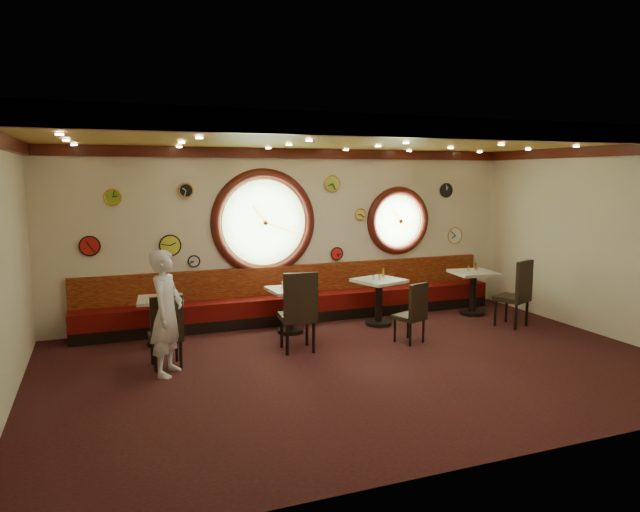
{
  "coord_description": "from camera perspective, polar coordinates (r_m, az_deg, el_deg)",
  "views": [
    {
      "loc": [
        -3.41,
        -7.17,
        2.72
      ],
      "look_at": [
        -0.33,
        0.8,
        1.5
      ],
      "focal_mm": 32.0,
      "sensor_mm": 36.0,
      "label": 1
    }
  ],
  "objects": [
    {
      "name": "floor",
      "position": [
        8.39,
        4.16,
        -10.81
      ],
      "size": [
        9.0,
        6.0,
        0.0
      ],
      "primitive_type": "cube",
      "color": "black",
      "rests_on": "ground"
    },
    {
      "name": "ceiling",
      "position": [
        7.95,
        4.4,
        11.57
      ],
      "size": [
        9.0,
        6.0,
        0.02
      ],
      "primitive_type": "cube",
      "color": "#B28932",
      "rests_on": "wall_back"
    },
    {
      "name": "wall_back",
      "position": [
        10.78,
        -2.57,
        2.15
      ],
      "size": [
        9.0,
        0.02,
        3.2
      ],
      "primitive_type": "cube",
      "color": "beige",
      "rests_on": "floor"
    },
    {
      "name": "wall_front",
      "position": [
        5.5,
        17.82,
        -4.01
      ],
      "size": [
        9.0,
        0.02,
        3.2
      ],
      "primitive_type": "cube",
      "color": "beige",
      "rests_on": "floor"
    },
    {
      "name": "wall_right",
      "position": [
        10.73,
        26.55,
        1.28
      ],
      "size": [
        0.02,
        6.0,
        3.2
      ],
      "primitive_type": "cube",
      "color": "beige",
      "rests_on": "floor"
    },
    {
      "name": "molding_back",
      "position": [
        10.68,
        -2.53,
        10.21
      ],
      "size": [
        9.0,
        0.1,
        0.18
      ],
      "primitive_type": "cube",
      "color": "#3D100B",
      "rests_on": "wall_back"
    },
    {
      "name": "molding_front",
      "position": [
        5.44,
        18.18,
        11.86
      ],
      "size": [
        9.0,
        0.1,
        0.18
      ],
      "primitive_type": "cube",
      "color": "#3D100B",
      "rests_on": "wall_back"
    },
    {
      "name": "molding_right",
      "position": [
        10.64,
        26.89,
        9.36
      ],
      "size": [
        0.1,
        6.0,
        0.18
      ],
      "primitive_type": "cube",
      "color": "#3D100B",
      "rests_on": "wall_back"
    },
    {
      "name": "banquette_base",
      "position": [
        10.78,
        -2.04,
        -5.94
      ],
      "size": [
        8.0,
        0.55,
        0.2
      ],
      "primitive_type": "cube",
      "color": "black",
      "rests_on": "floor"
    },
    {
      "name": "banquette_seat",
      "position": [
        10.72,
        -2.05,
        -4.65
      ],
      "size": [
        8.0,
        0.55,
        0.3
      ],
      "primitive_type": "cube",
      "color": "#530807",
      "rests_on": "banquette_base"
    },
    {
      "name": "banquette_back",
      "position": [
        10.85,
        -2.44,
        -2.35
      ],
      "size": [
        8.0,
        0.1,
        0.55
      ],
      "primitive_type": "cube",
      "color": "#5F0709",
      "rests_on": "wall_back"
    },
    {
      "name": "porthole_left_glass",
      "position": [
        10.58,
        -5.65,
        3.37
      ],
      "size": [
        1.66,
        0.02,
        1.66
      ],
      "primitive_type": "cylinder",
      "rotation": [
        1.57,
        0.0,
        0.0
      ],
      "color": "#9CD580",
      "rests_on": "wall_back"
    },
    {
      "name": "porthole_left_frame",
      "position": [
        10.56,
        -5.63,
        3.36
      ],
      "size": [
        1.98,
        0.18,
        1.98
      ],
      "primitive_type": "torus",
      "rotation": [
        1.57,
        0.0,
        0.0
      ],
      "color": "#3D100B",
      "rests_on": "wall_back"
    },
    {
      "name": "porthole_left_ring",
      "position": [
        10.54,
        -5.59,
        3.35
      ],
      "size": [
        1.61,
        0.03,
        1.61
      ],
      "primitive_type": "torus",
      "rotation": [
        1.57,
        0.0,
        0.0
      ],
      "color": "gold",
      "rests_on": "wall_back"
    },
    {
      "name": "porthole_right_glass",
      "position": [
        11.64,
        7.77,
        3.52
      ],
      "size": [
        1.1,
        0.02,
        1.1
      ],
      "primitive_type": "cylinder",
      "rotation": [
        1.57,
        0.0,
        0.0
      ],
      "color": "#9CD580",
      "rests_on": "wall_back"
    },
    {
      "name": "porthole_right_frame",
      "position": [
        11.63,
        7.81,
        3.51
      ],
      "size": [
        1.38,
        0.18,
        1.38
      ],
      "primitive_type": "torus",
      "rotation": [
        1.57,
        0.0,
        0.0
      ],
      "color": "#3D100B",
      "rests_on": "wall_back"
    },
    {
      "name": "porthole_right_ring",
      "position": [
        11.6,
        7.88,
        3.5
      ],
      "size": [
        1.09,
        0.03,
        1.09
      ],
      "primitive_type": "torus",
      "rotation": [
        1.57,
        0.0,
        0.0
      ],
      "color": "gold",
      "rests_on": "wall_back"
    },
    {
      "name": "wall_clock_0",
      "position": [
        10.14,
        -20.02,
        5.55
      ],
      "size": [
        0.26,
        0.03,
        0.26
      ],
      "primitive_type": "cylinder",
      "rotation": [
        1.57,
        0.0,
        0.0
      ],
      "color": "#80AA22",
      "rests_on": "wall_back"
    },
    {
      "name": "wall_clock_1",
      "position": [
        10.26,
        -14.76,
        1.03
      ],
      "size": [
        0.36,
        0.03,
        0.36
      ],
      "primitive_type": "cylinder",
      "rotation": [
        1.57,
        0.0,
        0.0
      ],
      "color": "yellow",
      "rests_on": "wall_back"
    },
    {
      "name": "wall_clock_2",
      "position": [
        12.15,
        12.49,
        6.42
      ],
      "size": [
        0.28,
        0.03,
        0.28
      ],
      "primitive_type": "cylinder",
      "rotation": [
        1.57,
        0.0,
        0.0
      ],
      "color": "black",
      "rests_on": "wall_back"
    },
    {
      "name": "wall_clock_3",
      "position": [
        10.23,
        -13.27,
        6.4
      ],
      "size": [
        0.24,
        0.03,
        0.24
      ],
      "primitive_type": "cylinder",
      "rotation": [
        1.57,
        0.0,
        0.0
      ],
      "color": "black",
      "rests_on": "wall_back"
    },
    {
      "name": "wall_clock_4",
      "position": [
        12.35,
        13.32,
        2.0
      ],
      "size": [
        0.34,
        0.03,
        0.34
      ],
      "primitive_type": "cylinder",
      "rotation": [
        1.57,
        0.0,
        0.0
      ],
      "color": "white",
      "rests_on": "wall_back"
    },
    {
      "name": "wall_clock_5",
      "position": [
        11.22,
        4.06,
        4.17
      ],
      "size": [
        0.22,
        0.03,
        0.22
      ],
      "primitive_type": "cylinder",
      "rotation": [
        1.57,
        0.0,
        0.0
      ],
      "color": "#E1C44B",
      "rests_on": "wall_back"
    },
    {
      "name": "wall_clock_6",
      "position": [
        10.35,
        -12.5,
        -0.51
      ],
      "size": [
        0.2,
        0.03,
        0.2
      ],
      "primitive_type": "cylinder",
      "rotation": [
        1.57,
        0.0,
        0.0
      ],
      "color": "silver",
      "rests_on": "wall_back"
    },
    {
      "name": "wall_clock_7",
      "position": [
        10.95,
        1.22,
        7.23
      ],
      "size": [
        0.3,
        0.03,
        0.3
      ],
      "primitive_type": "cylinder",
      "rotation": [
        1.57,
        0.0,
        0.0
      ],
      "color": "#96B739",
      "rests_on": "wall_back"
    },
    {
      "name": "wall_clock_8",
      "position": [
        10.2,
        -22.05,
        0.94
      ],
      "size": [
        0.32,
        0.03,
        0.32
      ],
      "primitive_type": "cylinder",
      "rotation": [
        1.57,
        0.0,
        0.0
      ],
      "color": "red",
      "rests_on": "wall_back"
    },
    {
      "name": "wall_clock_9",
      "position": [
        11.09,
        1.68,
        0.24
      ],
      "size": [
        0.24,
        0.03,
        0.24
      ],
      "primitive_type": "cylinder",
      "rotation": [
        1.57,
        0.0,
        0.0
      ],
      "color": "red",
      "rests_on": "wall_back"
    },
    {
      "name": "table_a",
      "position": [
        9.52,
        -15.61,
        -5.75
      ],
      "size": [
        0.77,
        0.77,
        0.77
      ],
      "color": "black",
      "rests_on": "floor"
    },
    {
      "name": "table_b",
      "position": [
        9.89,
        -2.99,
        -4.88
      ],
      "size": [
        0.76,
        0.76,
        0.79
      ],
      "color": "black",
      "rests_on": "floor"
    },
    {
      "name": "table_c",
      "position": [
        10.44,
        5.91,
        -4.0
      ],
      "size": [
        0.96,
        0.96,
        0.85
      ],
      "color": "black",
      "rests_on": "floor"
    },
    {
      "name": "table_d",
      "position": [
        11.55,
        15.05,
        -3.04
      ],
      "size": [
        0.87,
        0.87,
        0.86
      ],
      "color": "black",
      "rests_on": "floor"
    },
    {
      "name": "chair_a",
      "position": [
        8.32,
        -15.12,
        -6.86
      ],
      "size": [
        0.46,
        0.46,
        0.66
      ],
      "rotation": [
        0.0,
        0.0,
        0.04
      ],
      "color": "black",
      "rests_on": "floor"
    },
    {
      "name": "chair_b",
      "position": [
        8.75,
        -2.12,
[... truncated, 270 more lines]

